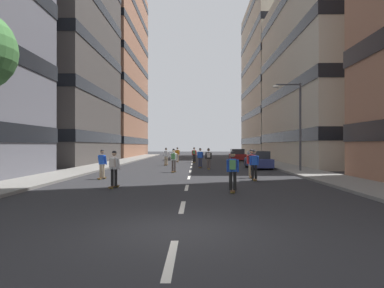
# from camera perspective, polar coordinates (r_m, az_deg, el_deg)

# --- Properties ---
(ground_plane) EXTENTS (145.67, 145.67, 0.00)m
(ground_plane) POSITION_cam_1_polar(r_m,az_deg,el_deg) (32.41, -0.08, -3.78)
(ground_plane) COLOR #28282B
(sidewalk_left) EXTENTS (2.92, 66.77, 0.14)m
(sidewalk_left) POSITION_cam_1_polar(r_m,az_deg,el_deg) (36.54, -13.45, -3.26)
(sidewalk_left) COLOR gray
(sidewalk_left) RESTS_ON ground_plane
(sidewalk_right) EXTENTS (2.92, 66.77, 0.14)m
(sidewalk_right) POSITION_cam_1_polar(r_m,az_deg,el_deg) (36.32, 13.51, -3.28)
(sidewalk_right) COLOR gray
(sidewalk_right) RESTS_ON ground_plane
(lane_markings) EXTENTS (0.16, 57.20, 0.01)m
(lane_markings) POSITION_cam_1_polar(r_m,az_deg,el_deg) (33.62, -0.05, -3.64)
(lane_markings) COLOR silver
(lane_markings) RESTS_ON ground_plane
(building_left_mid) EXTENTS (14.91, 17.52, 33.39)m
(building_left_mid) POSITION_cam_1_polar(r_m,az_deg,el_deg) (43.97, -24.69, 19.44)
(building_left_mid) COLOR #4C4744
(building_left_mid) RESTS_ON ground_plane
(building_left_far) EXTENTS (14.91, 24.11, 32.34)m
(building_left_far) POSITION_cam_1_polar(r_m,az_deg,el_deg) (64.23, -15.77, 12.63)
(building_left_far) COLOR #9E6B51
(building_left_far) RESTS_ON ground_plane
(building_right_mid) EXTENTS (14.91, 22.63, 19.58)m
(building_right_mid) POSITION_cam_1_polar(r_m,az_deg,el_deg) (41.78, 25.00, 10.67)
(building_right_mid) COLOR #BCB29E
(building_right_mid) RESTS_ON ground_plane
(building_right_far) EXTENTS (14.91, 21.41, 27.57)m
(building_right_far) POSITION_cam_1_polar(r_m,az_deg,el_deg) (63.49, 16.42, 10.58)
(building_right_far) COLOR #BCB29E
(building_right_far) RESTS_ON ground_plane
(parked_car_near) EXTENTS (1.82, 4.40, 1.52)m
(parked_car_near) POSITION_cam_1_polar(r_m,az_deg,el_deg) (44.40, 7.67, -1.90)
(parked_car_near) COLOR maroon
(parked_car_near) RESTS_ON ground_plane
(parked_car_mid) EXTENTS (1.82, 4.40, 1.52)m
(parked_car_mid) POSITION_cam_1_polar(r_m,az_deg,el_deg) (29.67, 11.15, -2.76)
(parked_car_mid) COLOR navy
(parked_car_mid) RESTS_ON ground_plane
(streetlamp_right) EXTENTS (2.13, 0.30, 6.50)m
(streetlamp_right) POSITION_cam_1_polar(r_m,az_deg,el_deg) (26.21, 17.09, 4.42)
(streetlamp_right) COLOR #3F3F44
(streetlamp_right) RESTS_ON sidewalk_right
(skater_0) EXTENTS (0.57, 0.92, 1.78)m
(skater_0) POSITION_cam_1_polar(r_m,az_deg,el_deg) (20.84, -14.98, -3.07)
(skater_0) COLOR brown
(skater_0) RESTS_ON ground_plane
(skater_1) EXTENTS (0.56, 0.92, 1.78)m
(skater_1) POSITION_cam_1_polar(r_m,az_deg,el_deg) (30.17, 1.40, -2.18)
(skater_1) COLOR brown
(skater_1) RESTS_ON ground_plane
(skater_2) EXTENTS (0.53, 0.90, 1.78)m
(skater_2) POSITION_cam_1_polar(r_m,az_deg,el_deg) (19.67, 10.49, -3.25)
(skater_2) COLOR brown
(skater_2) RESTS_ON ground_plane
(skater_3) EXTENTS (0.57, 0.92, 1.78)m
(skater_3) POSITION_cam_1_polar(r_m,az_deg,el_deg) (16.44, -13.09, -3.75)
(skater_3) COLOR brown
(skater_3) RESTS_ON ground_plane
(skater_4) EXTENTS (0.55, 0.91, 1.78)m
(skater_4) POSITION_cam_1_polar(r_m,az_deg,el_deg) (40.52, -2.49, -1.66)
(skater_4) COLOR brown
(skater_4) RESTS_ON ground_plane
(skater_5) EXTENTS (0.56, 0.92, 1.78)m
(skater_5) POSITION_cam_1_polar(r_m,az_deg,el_deg) (21.20, 9.98, -2.94)
(skater_5) COLOR brown
(skater_5) RESTS_ON ground_plane
(skater_6) EXTENTS (0.56, 0.92, 1.78)m
(skater_6) POSITION_cam_1_polar(r_m,az_deg,el_deg) (14.63, 6.91, -4.19)
(skater_6) COLOR brown
(skater_6) RESTS_ON ground_plane
(skater_7) EXTENTS (0.56, 0.92, 1.78)m
(skater_7) POSITION_cam_1_polar(r_m,az_deg,el_deg) (25.14, -3.13, -2.51)
(skater_7) COLOR brown
(skater_7) RESTS_ON ground_plane
(skater_8) EXTENTS (0.53, 0.90, 1.78)m
(skater_8) POSITION_cam_1_polar(r_m,az_deg,el_deg) (28.37, 2.81, -2.24)
(skater_8) COLOR brown
(skater_8) RESTS_ON ground_plane
(skater_9) EXTENTS (0.56, 0.92, 1.78)m
(skater_9) POSITION_cam_1_polar(r_m,az_deg,el_deg) (38.96, 0.36, -1.68)
(skater_9) COLOR brown
(skater_9) RESTS_ON ground_plane
(skater_10) EXTENTS (0.56, 0.92, 1.78)m
(skater_10) POSITION_cam_1_polar(r_m,az_deg,el_deg) (33.68, -4.42, -1.97)
(skater_10) COLOR brown
(skater_10) RESTS_ON ground_plane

